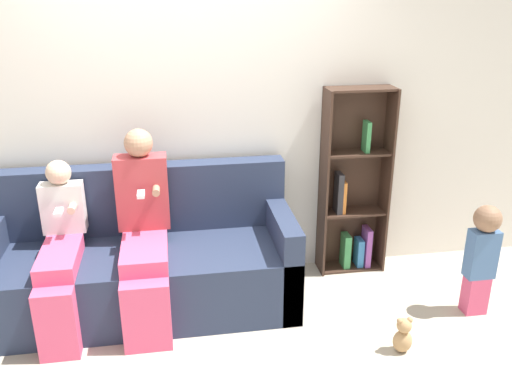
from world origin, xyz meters
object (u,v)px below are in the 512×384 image
Objects in this scene: child_seated at (60,252)px; bookshelf at (352,193)px; couch at (143,265)px; toddler_standing at (482,254)px; adult_seated at (143,229)px; teddy_bear at (403,336)px.

child_seated is 0.74× the size of bookshelf.
child_seated is at bearing -161.84° from couch.
bookshelf reaches higher than toddler_standing.
adult_seated is 0.87× the size of bookshelf.
adult_seated is 0.56m from child_seated.
adult_seated is at bearing 156.26° from teddy_bear.
teddy_bear is (2.17, -0.66, -0.45)m from child_seated.
couch is 2.40m from toddler_standing.
toddler_standing reaches higher than teddy_bear.
toddler_standing is (2.87, -0.31, -0.10)m from child_seated.
teddy_bear is at bearing -16.93° from child_seated.
toddler_standing is at bearing -11.59° from couch.
adult_seated is at bearing -164.80° from bookshelf.
toddler_standing is at bearing -8.88° from adult_seated.
teddy_bear is at bearing -153.40° from toddler_standing.
couch is 0.60m from child_seated.
couch is at bearing 18.16° from child_seated.
teddy_bear is at bearing -26.74° from couch.
couch is at bearing 104.71° from adult_seated.
adult_seated reaches higher than teddy_bear.
toddler_standing is 0.86m from teddy_bear.
bookshelf is (1.64, 0.44, -0.01)m from adult_seated.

